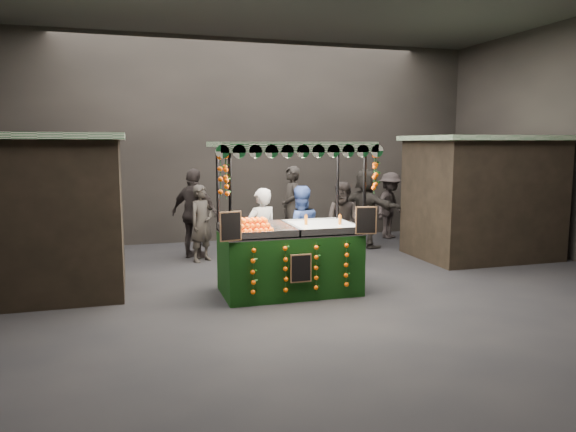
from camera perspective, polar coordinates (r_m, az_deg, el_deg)
name	(u,v)px	position (r m, az deg, el deg)	size (l,w,h in m)	color
ground	(310,289)	(9.16, 2.38, -7.77)	(12.00, 12.00, 0.00)	black
market_hall	(312,84)	(8.87, 2.51, 13.79)	(12.10, 10.10, 5.05)	black
neighbour_stall_left	(30,215)	(9.54, -25.63, 0.12)	(3.00, 2.20, 2.60)	black
neighbour_stall_right	(482,196)	(12.29, 19.86, 1.96)	(3.00, 2.20, 2.60)	black
juice_stall	(290,247)	(8.77, 0.24, -3.30)	(2.55, 1.50, 2.47)	black
vendor_grey	(262,234)	(9.61, -2.82, -1.96)	(0.69, 0.55, 1.66)	slate
vendor_blue	(300,231)	(9.92, 1.24, -1.60)	(0.83, 0.66, 1.67)	navy
shopper_0	(202,223)	(11.27, -9.11, -0.77)	(0.70, 0.64, 1.60)	#2A2622
shopper_1	(344,222)	(11.10, 5.97, -0.66)	(1.03, 0.99, 1.67)	black
shopper_2	(195,214)	(11.60, -9.85, 0.25)	(1.16, 1.08, 1.92)	black
shopper_3	(390,205)	(14.10, 10.78, 1.11)	(1.27, 1.12, 1.70)	#2B2423
shopper_4	(55,222)	(11.88, -23.42, -0.62)	(0.91, 0.68, 1.70)	#2A2522
shopper_5	(366,208)	(12.78, 8.28, 0.85)	(1.22, 1.80, 1.86)	black
shopper_6	(291,208)	(12.49, 0.35, 0.90)	(0.46, 0.70, 1.92)	black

